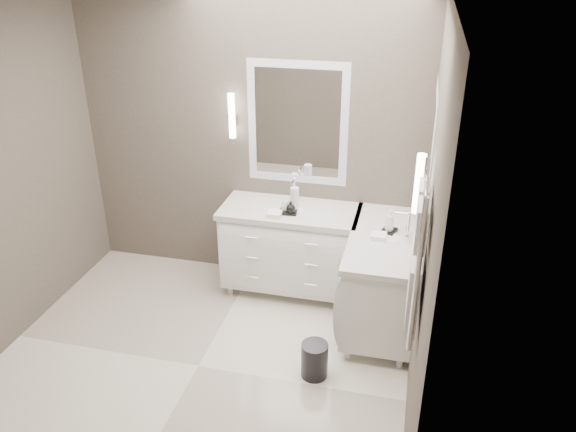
% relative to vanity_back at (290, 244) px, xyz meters
% --- Properties ---
extents(floor, '(3.20, 3.00, 0.01)m').
position_rel_vanity_back_xyz_m(floor, '(-0.45, -1.23, -0.49)').
color(floor, white).
rests_on(floor, ground).
extents(wall_back, '(3.20, 0.01, 2.70)m').
position_rel_vanity_back_xyz_m(wall_back, '(-0.45, 0.28, 0.86)').
color(wall_back, '#544B43').
rests_on(wall_back, floor).
extents(wall_front, '(3.20, 0.01, 2.70)m').
position_rel_vanity_back_xyz_m(wall_front, '(-0.45, -2.73, 0.86)').
color(wall_front, '#544B43').
rests_on(wall_front, floor).
extents(wall_right, '(0.01, 3.00, 2.70)m').
position_rel_vanity_back_xyz_m(wall_right, '(1.15, -1.23, 0.86)').
color(wall_right, '#544B43').
rests_on(wall_right, floor).
extents(vanity_back, '(1.24, 0.59, 0.97)m').
position_rel_vanity_back_xyz_m(vanity_back, '(0.00, 0.00, 0.00)').
color(vanity_back, white).
rests_on(vanity_back, floor).
extents(vanity_right, '(0.59, 1.24, 0.97)m').
position_rel_vanity_back_xyz_m(vanity_right, '(0.88, -0.33, 0.00)').
color(vanity_right, white).
rests_on(vanity_right, floor).
extents(mirror_back, '(0.90, 0.02, 1.10)m').
position_rel_vanity_back_xyz_m(mirror_back, '(-0.00, 0.26, 1.06)').
color(mirror_back, white).
rests_on(mirror_back, wall_back).
extents(mirror_right, '(0.02, 0.90, 1.10)m').
position_rel_vanity_back_xyz_m(mirror_right, '(1.14, -0.43, 1.06)').
color(mirror_right, white).
rests_on(mirror_right, wall_right).
extents(sconce_back, '(0.06, 0.06, 0.40)m').
position_rel_vanity_back_xyz_m(sconce_back, '(-0.58, 0.20, 1.11)').
color(sconce_back, white).
rests_on(sconce_back, wall_back).
extents(sconce_right, '(0.06, 0.06, 0.40)m').
position_rel_vanity_back_xyz_m(sconce_right, '(1.08, -1.01, 1.11)').
color(sconce_right, white).
rests_on(sconce_right, wall_right).
extents(towel_bar_corner, '(0.03, 0.22, 0.30)m').
position_rel_vanity_back_xyz_m(towel_bar_corner, '(1.09, 0.13, 0.63)').
color(towel_bar_corner, white).
rests_on(towel_bar_corner, wall_right).
extents(towel_ladder, '(0.06, 0.58, 0.90)m').
position_rel_vanity_back_xyz_m(towel_ladder, '(1.10, -1.63, 0.91)').
color(towel_ladder, white).
rests_on(towel_ladder, wall_right).
extents(waste_bin, '(0.27, 0.27, 0.29)m').
position_rel_vanity_back_xyz_m(waste_bin, '(0.45, -1.11, -0.34)').
color(waste_bin, black).
rests_on(waste_bin, floor).
extents(amenity_tray_back, '(0.17, 0.13, 0.02)m').
position_rel_vanity_back_xyz_m(amenity_tray_back, '(0.00, -0.09, 0.38)').
color(amenity_tray_back, black).
rests_on(amenity_tray_back, vanity_back).
extents(amenity_tray_right, '(0.15, 0.17, 0.02)m').
position_rel_vanity_back_xyz_m(amenity_tray_right, '(0.89, -0.26, 0.38)').
color(amenity_tray_right, black).
rests_on(amenity_tray_right, vanity_right).
extents(water_bottle, '(0.08, 0.08, 0.22)m').
position_rel_vanity_back_xyz_m(water_bottle, '(0.05, -0.03, 0.47)').
color(water_bottle, silver).
rests_on(water_bottle, vanity_back).
extents(soap_bottle_a, '(0.07, 0.07, 0.12)m').
position_rel_vanity_back_xyz_m(soap_bottle_a, '(-0.03, -0.07, 0.45)').
color(soap_bottle_a, white).
rests_on(soap_bottle_a, amenity_tray_back).
extents(soap_bottle_b, '(0.08, 0.08, 0.10)m').
position_rel_vanity_back_xyz_m(soap_bottle_b, '(0.03, -0.12, 0.44)').
color(soap_bottle_b, black).
rests_on(soap_bottle_b, amenity_tray_back).
extents(soap_bottle_c, '(0.07, 0.07, 0.19)m').
position_rel_vanity_back_xyz_m(soap_bottle_c, '(0.89, -0.26, 0.48)').
color(soap_bottle_c, white).
rests_on(soap_bottle_c, amenity_tray_right).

